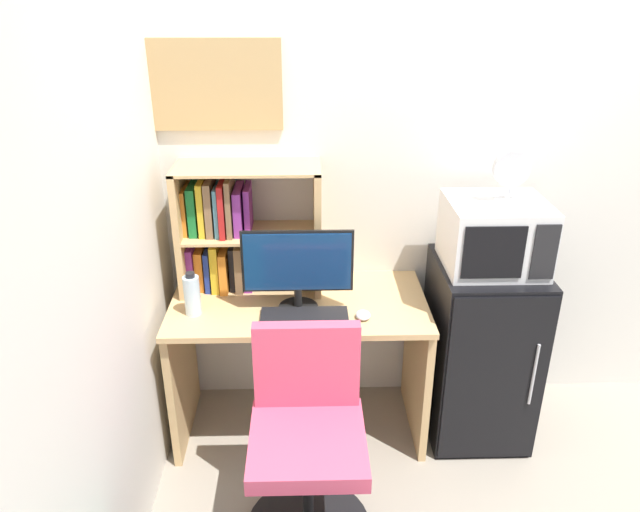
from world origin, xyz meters
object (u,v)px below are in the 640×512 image
at_px(computer_mouse, 363,315).
at_px(microwave, 494,235).
at_px(monitor, 298,266).
at_px(mini_fridge, 479,349).
at_px(water_bottle, 192,295).
at_px(wall_corkboard, 211,85).
at_px(desk_chair, 308,450).
at_px(desk_fan, 511,174).
at_px(keyboard, 304,317).
at_px(hutch_bookshelf, 233,231).

xyz_separation_m(computer_mouse, microwave, (0.61, 0.16, 0.32)).
distance_m(monitor, mini_fridge, 1.03).
bearing_deg(mini_fridge, monitor, -175.72).
bearing_deg(mini_fridge, water_bottle, -175.96).
bearing_deg(mini_fridge, computer_mouse, -165.31).
bearing_deg(water_bottle, wall_corkboard, 76.90).
xyz_separation_m(monitor, wall_corkboard, (-0.38, 0.37, 0.74)).
bearing_deg(mini_fridge, desk_chair, -144.59).
bearing_deg(mini_fridge, desk_fan, -4.23).
xyz_separation_m(monitor, microwave, (0.90, 0.07, 0.12)).
distance_m(mini_fridge, wall_corkboard, 1.81).
bearing_deg(computer_mouse, keyboard, 179.41).
distance_m(desk_fan, wall_corkboard, 1.39).
xyz_separation_m(water_bottle, desk_fan, (1.41, 0.09, 0.53)).
relative_size(keyboard, microwave, 0.90).
bearing_deg(monitor, mini_fridge, 4.28).
distance_m(water_bottle, microwave, 1.40).
bearing_deg(microwave, desk_fan, -9.03).
bearing_deg(microwave, hutch_bookshelf, 171.45).
xyz_separation_m(keyboard, mini_fridge, (0.87, 0.16, -0.30)).
bearing_deg(wall_corkboard, mini_fridge, -13.44).
bearing_deg(water_bottle, monitor, 3.58).
bearing_deg(hutch_bookshelf, wall_corkboard, 120.72).
xyz_separation_m(microwave, desk_chair, (-0.86, -0.62, -0.68)).
bearing_deg(wall_corkboard, computer_mouse, -34.48).
xyz_separation_m(hutch_bookshelf, computer_mouse, (0.61, -0.34, -0.28)).
distance_m(computer_mouse, desk_chair, 0.64).
bearing_deg(water_bottle, mini_fridge, 4.04).
distance_m(hutch_bookshelf, desk_chair, 1.08).
height_order(monitor, wall_corkboard, wall_corkboard).
relative_size(computer_mouse, mini_fridge, 0.09).
height_order(computer_mouse, mini_fridge, mini_fridge).
distance_m(water_bottle, desk_fan, 1.51).
height_order(computer_mouse, desk_chair, desk_chair).
relative_size(water_bottle, mini_fridge, 0.23).
bearing_deg(keyboard, desk_fan, 9.61).
bearing_deg(computer_mouse, wall_corkboard, 145.52).
xyz_separation_m(monitor, keyboard, (0.03, -0.09, -0.21)).
bearing_deg(desk_chair, desk_fan, 34.22).
bearing_deg(desk_chair, monitor, 93.75).
bearing_deg(mini_fridge, microwave, 89.96).
relative_size(computer_mouse, wall_corkboard, 0.13).
bearing_deg(hutch_bookshelf, desk_chair, -66.47).
bearing_deg(water_bottle, desk_fan, 3.83).
bearing_deg(monitor, desk_fan, 3.96).
bearing_deg(mini_fridge, wall_corkboard, 166.56).
xyz_separation_m(mini_fridge, wall_corkboard, (-1.28, 0.31, 1.24)).
xyz_separation_m(computer_mouse, desk_fan, (0.64, 0.16, 0.61)).
height_order(hutch_bookshelf, water_bottle, hutch_bookshelf).
bearing_deg(desk_chair, hutch_bookshelf, 113.53).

